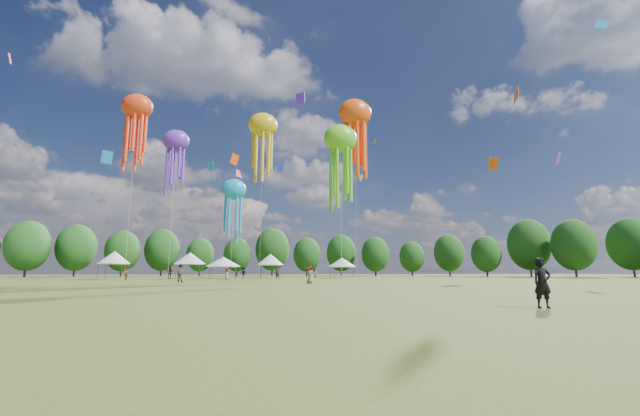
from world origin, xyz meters
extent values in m
plane|color=#384416|center=(0.00, 0.00, 0.00)|extent=(300.00, 300.00, 0.00)
imported|color=black|center=(7.79, -2.84, 0.83)|extent=(0.63, 0.44, 1.65)
imported|color=gray|center=(-8.93, 30.49, 0.96)|extent=(1.15, 1.05, 1.92)
imported|color=gray|center=(-4.71, 43.99, 0.77)|extent=(0.56, 0.80, 1.55)
imported|color=gray|center=(10.10, 57.70, 0.82)|extent=(0.89, 0.98, 1.64)
imported|color=gray|center=(-2.52, 54.78, 0.91)|extent=(1.23, 0.77, 1.81)
imported|color=gray|center=(-14.09, 53.00, 0.96)|extent=(1.19, 0.65, 1.92)
imported|color=gray|center=(2.80, 49.31, 0.86)|extent=(1.66, 0.86, 1.72)
imported|color=gray|center=(-18.09, 43.77, 0.95)|extent=(0.55, 0.75, 1.91)
imported|color=gray|center=(4.31, 25.38, 0.90)|extent=(0.98, 1.05, 1.80)
cylinder|color=#47474C|center=(-24.22, 51.59, 1.15)|extent=(0.08, 0.08, 2.29)
cylinder|color=#47474C|center=(-24.22, 54.90, 1.15)|extent=(0.08, 0.08, 2.29)
cylinder|color=#47474C|center=(-20.92, 51.59, 1.15)|extent=(0.08, 0.08, 2.29)
cylinder|color=#47474C|center=(-20.92, 54.90, 1.15)|extent=(0.08, 0.08, 2.29)
cube|color=silver|center=(-22.57, 53.24, 2.34)|extent=(3.71, 3.71, 0.10)
cone|color=silver|center=(-22.57, 53.24, 3.37)|extent=(4.82, 4.82, 1.96)
cylinder|color=#47474C|center=(-13.40, 54.60, 1.15)|extent=(0.08, 0.08, 2.31)
cylinder|color=#47474C|center=(-13.40, 58.28, 1.15)|extent=(0.08, 0.08, 2.31)
cylinder|color=#47474C|center=(-9.71, 54.60, 1.15)|extent=(0.08, 0.08, 2.31)
cylinder|color=#47474C|center=(-9.71, 58.28, 1.15)|extent=(0.08, 0.08, 2.31)
cube|color=silver|center=(-11.55, 56.44, 2.36)|extent=(4.09, 4.09, 0.10)
cone|color=silver|center=(-11.55, 56.44, 3.39)|extent=(5.32, 5.32, 1.98)
cylinder|color=#47474C|center=(-7.89, 51.86, 0.93)|extent=(0.08, 0.08, 1.87)
cylinder|color=#47474C|center=(-7.89, 55.93, 0.93)|extent=(0.08, 0.08, 1.87)
cylinder|color=#47474C|center=(-3.83, 51.86, 0.93)|extent=(0.08, 0.08, 1.87)
cylinder|color=#47474C|center=(-3.83, 55.93, 0.93)|extent=(0.08, 0.08, 1.87)
cube|color=silver|center=(-5.86, 53.90, 1.92)|extent=(4.47, 4.47, 0.10)
cone|color=silver|center=(-5.86, 53.90, 2.77)|extent=(5.81, 5.81, 1.60)
cylinder|color=#47474C|center=(0.43, 54.69, 1.11)|extent=(0.08, 0.08, 2.22)
cylinder|color=#47474C|center=(0.43, 57.88, 1.11)|extent=(0.08, 0.08, 2.22)
cylinder|color=#47474C|center=(3.62, 54.69, 1.11)|extent=(0.08, 0.08, 2.22)
cylinder|color=#47474C|center=(3.62, 57.88, 1.11)|extent=(0.08, 0.08, 2.22)
cube|color=silver|center=(2.03, 56.29, 2.27)|extent=(3.58, 3.58, 0.10)
cone|color=silver|center=(2.03, 56.29, 3.27)|extent=(4.66, 4.66, 1.90)
cylinder|color=#47474C|center=(13.26, 54.94, 0.95)|extent=(0.08, 0.08, 1.91)
cylinder|color=#47474C|center=(13.26, 58.43, 0.95)|extent=(0.08, 0.08, 1.91)
cylinder|color=#47474C|center=(16.74, 54.94, 0.95)|extent=(0.08, 0.08, 1.91)
cylinder|color=#47474C|center=(16.74, 58.43, 0.95)|extent=(0.08, 0.08, 1.91)
cube|color=silver|center=(15.00, 56.68, 1.96)|extent=(3.89, 3.89, 0.10)
cone|color=silver|center=(15.00, 56.68, 2.83)|extent=(5.05, 5.05, 1.64)
ellipsoid|color=#692ECD|center=(-12.04, 40.76, 18.99)|extent=(3.57, 2.50, 3.03)
cylinder|color=beige|center=(-12.04, 40.76, 9.50)|extent=(0.03, 0.03, 18.99)
ellipsoid|color=gold|center=(-0.18, 42.99, 22.88)|extent=(4.35, 3.05, 3.70)
cylinder|color=beige|center=(-0.18, 42.99, 11.44)|extent=(0.03, 0.03, 22.88)
ellipsoid|color=#68D823|center=(8.04, 27.27, 15.95)|extent=(3.78, 2.64, 3.21)
cylinder|color=beige|center=(8.04, 27.27, 7.98)|extent=(0.03, 0.03, 15.95)
ellipsoid|color=#FB3C16|center=(-17.58, 41.52, 23.86)|extent=(4.19, 2.93, 3.56)
cylinder|color=beige|center=(-17.58, 41.52, 11.93)|extent=(0.03, 0.03, 23.86)
ellipsoid|color=#1B97E8|center=(-3.79, 34.01, 11.08)|extent=(3.02, 2.11, 2.56)
cylinder|color=beige|center=(-3.79, 34.01, 5.54)|extent=(0.03, 0.03, 11.08)
ellipsoid|color=#FF510F|center=(16.49, 51.65, 29.50)|extent=(6.02, 4.21, 5.12)
cylinder|color=beige|center=(16.49, 51.65, 14.75)|extent=(0.03, 0.03, 29.50)
cube|color=#FB3C16|center=(1.13, 41.04, 32.82)|extent=(0.61, 1.05, 1.12)
cube|color=#FF510F|center=(-4.93, 61.91, 22.66)|extent=(1.81, 1.00, 2.29)
cube|color=gold|center=(23.74, 62.88, 28.25)|extent=(0.57, 0.95, 1.03)
cube|color=#1A34F0|center=(3.07, 49.87, 18.21)|extent=(1.13, 0.32, 1.45)
cube|color=#1B97E8|center=(28.84, 13.06, 23.09)|extent=(1.38, 0.80, 1.38)
cube|color=#FB3C16|center=(0.78, 51.17, 41.76)|extent=(0.20, 0.89, 1.14)
cube|color=#FF510F|center=(26.17, 21.47, 20.00)|extent=(0.65, 1.45, 1.76)
cube|color=#1A34F0|center=(-12.32, 39.19, 31.44)|extent=(0.52, 1.82, 2.24)
cube|color=#1B97E8|center=(-9.65, 66.33, 22.22)|extent=(1.71, 1.34, 1.94)
cube|color=#FC4A86|center=(-29.12, 32.93, 25.09)|extent=(0.39, 1.20, 1.35)
cube|color=#692ECD|center=(5.87, 46.27, 29.04)|extent=(1.38, 1.00, 2.09)
cube|color=#FF510F|center=(40.00, 46.59, 19.84)|extent=(1.57, 1.07, 2.05)
cube|color=#68D823|center=(22.91, 70.52, 22.20)|extent=(1.22, 0.93, 1.61)
cube|color=#1A34F0|center=(31.47, 37.70, 31.48)|extent=(0.63, 0.63, 0.72)
cube|color=#1B97E8|center=(-25.56, 55.16, 20.05)|extent=(1.98, 0.51, 2.38)
cube|color=#FC4A86|center=(-3.47, 43.41, 15.32)|extent=(0.90, 1.04, 1.33)
cube|color=#692ECD|center=(38.17, 29.92, 15.94)|extent=(1.28, 1.26, 1.63)
cylinder|color=#38281C|center=(-47.17, 78.19, 1.68)|extent=(0.44, 0.44, 3.36)
ellipsoid|color=#1D4A18|center=(-47.17, 78.19, 6.51)|extent=(8.40, 8.40, 10.51)
cylinder|color=#38281C|center=(-40.68, 85.49, 1.71)|extent=(0.44, 0.44, 3.41)
ellipsoid|color=#1D4A18|center=(-40.68, 85.49, 6.61)|extent=(8.53, 8.53, 10.66)
cylinder|color=#38281C|center=(-30.60, 85.02, 1.53)|extent=(0.44, 0.44, 3.07)
ellipsoid|color=#1D4A18|center=(-30.60, 85.02, 5.94)|extent=(7.66, 7.66, 9.58)
cylinder|color=#38281C|center=(-23.51, 93.33, 1.72)|extent=(0.44, 0.44, 3.43)
ellipsoid|color=#1D4A18|center=(-23.51, 93.33, 6.65)|extent=(8.58, 8.58, 10.73)
cylinder|color=#38281C|center=(-14.76, 98.96, 1.47)|extent=(0.44, 0.44, 2.95)
ellipsoid|color=#1D4A18|center=(-14.76, 98.96, 5.71)|extent=(7.37, 7.37, 9.21)
cylinder|color=#38281C|center=(-4.70, 95.06, 1.45)|extent=(0.44, 0.44, 2.89)
ellipsoid|color=#1D4A18|center=(-4.70, 95.06, 5.61)|extent=(7.23, 7.23, 9.04)
cylinder|color=#38281C|center=(4.91, 99.49, 1.92)|extent=(0.44, 0.44, 3.84)
ellipsoid|color=#1D4A18|center=(4.91, 99.49, 7.44)|extent=(9.60, 9.60, 11.99)
cylinder|color=#38281C|center=(13.19, 88.44, 1.42)|extent=(0.44, 0.44, 2.84)
ellipsoid|color=#1D4A18|center=(13.19, 88.44, 5.51)|extent=(7.11, 7.11, 8.89)
cylinder|color=#38281C|center=(22.93, 91.04, 1.58)|extent=(0.44, 0.44, 3.16)
ellipsoid|color=#1D4A18|center=(22.93, 91.04, 6.13)|extent=(7.91, 7.91, 9.88)
cylinder|color=#38281C|center=(30.69, 85.29, 1.44)|extent=(0.44, 0.44, 2.88)
ellipsoid|color=#1D4A18|center=(30.69, 85.29, 5.59)|extent=(7.21, 7.21, 9.01)
cylinder|color=#38281C|center=(41.52, 87.24, 1.31)|extent=(0.44, 0.44, 2.63)
ellipsoid|color=#1D4A18|center=(41.52, 87.24, 5.09)|extent=(6.57, 6.57, 8.22)
cylinder|color=#38281C|center=(50.52, 83.73, 1.56)|extent=(0.44, 0.44, 3.13)
ellipsoid|color=#1D4A18|center=(50.52, 83.73, 6.06)|extent=(7.81, 7.81, 9.77)
cylinder|color=#38281C|center=(53.64, 71.81, 1.36)|extent=(0.44, 0.44, 2.72)
ellipsoid|color=#1D4A18|center=(53.64, 71.81, 5.27)|extent=(6.80, 6.80, 8.50)
cylinder|color=#38281C|center=(62.96, 68.92, 1.90)|extent=(0.44, 0.44, 3.81)
ellipsoid|color=#1D4A18|center=(62.96, 68.92, 7.38)|extent=(9.52, 9.52, 11.90)
cylinder|color=#38281C|center=(66.57, 59.80, 1.76)|extent=(0.44, 0.44, 3.51)
ellipsoid|color=#1D4A18|center=(66.57, 59.80, 6.80)|extent=(8.78, 8.78, 10.97)
cylinder|color=#38281C|center=(79.39, 58.26, 1.82)|extent=(0.44, 0.44, 3.64)
ellipsoid|color=#1D4A18|center=(79.39, 58.26, 7.05)|extent=(9.10, 9.10, 11.37)
camera|label=1|loc=(-1.84, -14.79, 1.20)|focal=22.45mm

